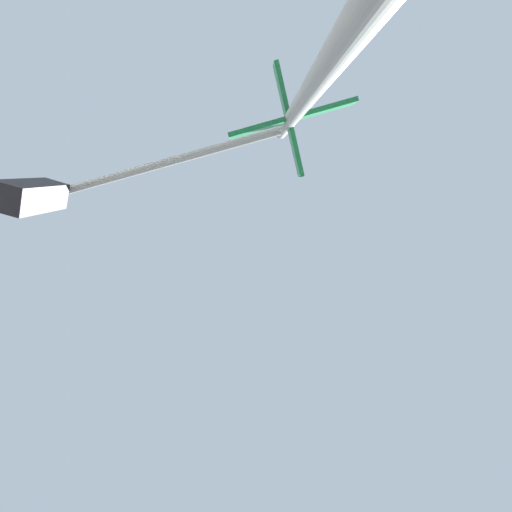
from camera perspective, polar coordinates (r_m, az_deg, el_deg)
name	(u,v)px	position (r m, az deg, el deg)	size (l,w,h in m)	color
traffic_signal_near	(142,156)	(2.93, -18.56, 15.52)	(1.98, 2.96, 5.41)	slate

